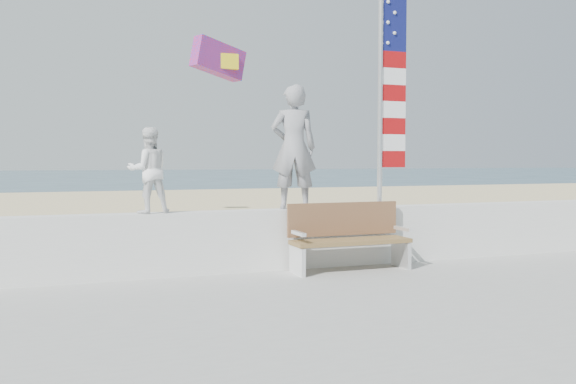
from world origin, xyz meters
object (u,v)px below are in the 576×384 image
Objects in this scene: adult at (294,147)px; flag at (387,87)px; child at (149,170)px; bench at (348,236)px.

flag is at bearing -163.17° from adult.
child is 0.67× the size of bench.
bench is (0.70, -0.45, -1.33)m from adult.
bench is at bearing -153.19° from flag.
child is 3.06m from bench.
adult is 2.19m from child.
bench is 0.51× the size of flag.
flag reaches higher than bench.
flag is (3.76, -0.00, 1.31)m from child.
adult is 0.53× the size of flag.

